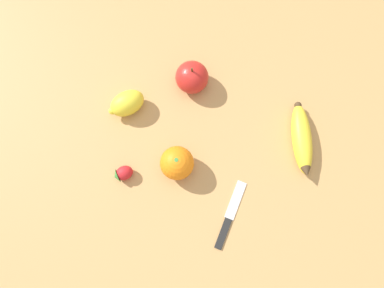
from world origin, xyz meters
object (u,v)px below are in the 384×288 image
at_px(orange, 177,163).
at_px(paring_knife, 229,217).
at_px(apple, 192,77).
at_px(lemon, 127,103).
at_px(strawberry, 123,174).
at_px(banana, 302,139).

xyz_separation_m(orange, paring_knife, (0.02, 0.17, -0.04)).
bearing_deg(orange, apple, -152.77).
height_order(orange, lemon, orange).
relative_size(orange, strawberry, 1.43).
relative_size(banana, orange, 2.07).
distance_m(banana, orange, 0.30).
relative_size(banana, lemon, 1.61).
relative_size(apple, lemon, 0.85).
bearing_deg(paring_knife, banana, 67.89).
height_order(strawberry, lemon, lemon).
height_order(apple, lemon, apple).
bearing_deg(lemon, paring_knife, 78.54).
xyz_separation_m(apple, lemon, (0.14, -0.09, -0.01)).
xyz_separation_m(apple, paring_knife, (0.21, 0.26, -0.03)).
bearing_deg(strawberry, orange, 165.96).
bearing_deg(banana, paring_knife, -46.31).
distance_m(strawberry, paring_knife, 0.26).
relative_size(strawberry, lemon, 0.55).
bearing_deg(paring_knife, strawberry, 179.95).
distance_m(strawberry, apple, 0.28).
bearing_deg(strawberry, lemon, -114.88).
bearing_deg(apple, orange, 27.23).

